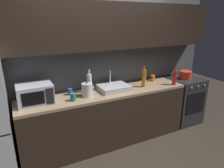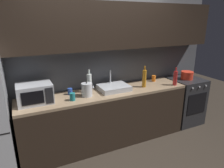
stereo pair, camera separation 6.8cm
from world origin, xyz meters
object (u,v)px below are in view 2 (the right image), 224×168
Objects in this scene: microwave at (35,93)px; mug_teal at (72,97)px; oven_range at (185,100)px; kettle at (87,90)px; wine_bottle_clear at (89,83)px; mug_blue at (70,91)px; wine_bottle_red at (175,78)px; cooking_pot at (187,75)px; mug_orange at (154,78)px; wine_bottle_amber at (144,78)px.

microwave is 0.51m from mug_teal.
oven_range is 4.03× the size of kettle.
oven_range is 2.48× the size of wine_bottle_clear.
microwave is at bearing -167.42° from mug_blue.
oven_range is 2.83× the size of wine_bottle_red.
kettle is at bearing -178.77° from cooking_pot.
wine_bottle_clear is at bearing 34.04° from mug_teal.
oven_range is 8.31× the size of mug_orange.
mug_blue is at bearing 175.22° from wine_bottle_clear.
wine_bottle_clear is at bearing 58.26° from kettle.
microwave is at bearing 177.74° from wine_bottle_amber.
kettle is (0.72, -0.06, -0.03)m from microwave.
wine_bottle_amber is 0.42m from mug_orange.
mug_orange is at bearing 30.11° from wine_bottle_amber.
wine_bottle_clear is 0.93m from wine_bottle_amber.
oven_range is 8.24× the size of mug_teal.
mug_orange is at bearing 167.02° from cooking_pot.
wine_bottle_red reaches higher than cooking_pot.
wine_bottle_red is 1.38× the size of cooking_pot.
mug_orange is (2.09, 0.14, -0.08)m from microwave.
oven_range is at bearing 1.18° from kettle.
wine_bottle_red is at bearing -158.24° from oven_range.
wine_bottle_clear reaches higher than cooking_pot.
cooking_pot is at bearing 173.71° from oven_range.
microwave is 4.21× the size of mug_teal.
cooking_pot is (2.25, -0.13, 0.03)m from mug_blue.
microwave is at bearing -173.81° from wine_bottle_clear.
mug_teal reaches higher than oven_range.
wine_bottle_red is (2.28, -0.22, -0.00)m from microwave.
mug_teal is 0.47× the size of cooking_pot.
mug_teal reaches higher than mug_blue.
kettle is 0.26m from mug_teal.
mug_orange reaches higher than mug_blue.
mug_teal is 1.63m from mug_orange.
oven_range is 2.83m from microwave.
mug_orange reaches higher than oven_range.
oven_range is at bearing 2.94° from mug_teal.
mug_orange is (1.27, 0.05, -0.10)m from wine_bottle_clear.
kettle is 2.06× the size of mug_orange.
oven_range is 1.96× the size of microwave.
kettle is at bearing -171.76° from mug_orange.
microwave is 2.09m from mug_orange.
cooking_pot reaches higher than mug_blue.
wine_bottle_red is at bearing -10.54° from mug_blue.
microwave reaches higher than mug_blue.
microwave is (-2.77, 0.02, 0.58)m from oven_range.
mug_orange is at bearing 9.64° from mug_teal.
microwave is 0.53m from mug_blue.
wine_bottle_amber is at bearing -2.26° from microwave.
microwave is at bearing 164.06° from mug_teal.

